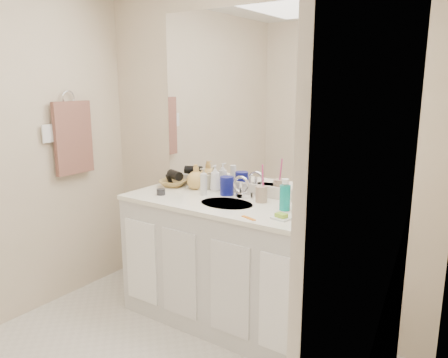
% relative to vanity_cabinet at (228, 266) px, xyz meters
% --- Properties ---
extents(wall_back, '(2.60, 0.02, 2.40)m').
position_rel_vanity_cabinet_xyz_m(wall_back, '(0.00, 0.28, 0.77)').
color(wall_back, beige).
rests_on(wall_back, floor).
extents(wall_right, '(0.02, 2.60, 2.40)m').
position_rel_vanity_cabinet_xyz_m(wall_right, '(1.30, -1.02, 0.77)').
color(wall_right, beige).
rests_on(wall_right, floor).
extents(vanity_cabinet, '(1.50, 0.55, 0.85)m').
position_rel_vanity_cabinet_xyz_m(vanity_cabinet, '(0.00, 0.00, 0.00)').
color(vanity_cabinet, silver).
rests_on(vanity_cabinet, floor).
extents(countertop, '(1.52, 0.57, 0.03)m').
position_rel_vanity_cabinet_xyz_m(countertop, '(0.00, 0.00, 0.44)').
color(countertop, white).
rests_on(countertop, vanity_cabinet).
extents(backsplash, '(1.52, 0.03, 0.08)m').
position_rel_vanity_cabinet_xyz_m(backsplash, '(0.00, 0.26, 0.50)').
color(backsplash, silver).
rests_on(backsplash, countertop).
extents(sink_basin, '(0.37, 0.37, 0.02)m').
position_rel_vanity_cabinet_xyz_m(sink_basin, '(0.00, -0.02, 0.44)').
color(sink_basin, beige).
rests_on(sink_basin, countertop).
extents(faucet, '(0.02, 0.02, 0.11)m').
position_rel_vanity_cabinet_xyz_m(faucet, '(0.00, 0.16, 0.51)').
color(faucet, silver).
rests_on(faucet, countertop).
extents(mirror, '(1.48, 0.01, 1.20)m').
position_rel_vanity_cabinet_xyz_m(mirror, '(0.00, 0.27, 1.14)').
color(mirror, white).
rests_on(mirror, wall_back).
extents(blue_mug, '(0.12, 0.12, 0.13)m').
position_rel_vanity_cabinet_xyz_m(blue_mug, '(-0.12, 0.16, 0.52)').
color(blue_mug, navy).
rests_on(blue_mug, countertop).
extents(tan_cup, '(0.09, 0.09, 0.11)m').
position_rel_vanity_cabinet_xyz_m(tan_cup, '(0.17, 0.14, 0.51)').
color(tan_cup, tan).
rests_on(tan_cup, countertop).
extents(toothbrush, '(0.02, 0.04, 0.22)m').
position_rel_vanity_cabinet_xyz_m(toothbrush, '(0.18, 0.14, 0.60)').
color(toothbrush, '#E63C89').
rests_on(toothbrush, tan_cup).
extents(mouthwash_bottle, '(0.07, 0.07, 0.16)m').
position_rel_vanity_cabinet_xyz_m(mouthwash_bottle, '(0.39, 0.06, 0.53)').
color(mouthwash_bottle, '#0C9891').
rests_on(mouthwash_bottle, countertop).
extents(clear_pump_bottle, '(0.08, 0.08, 0.17)m').
position_rel_vanity_cabinet_xyz_m(clear_pump_bottle, '(0.52, 0.18, 0.54)').
color(clear_pump_bottle, silver).
rests_on(clear_pump_bottle, countertop).
extents(soap_dish, '(0.12, 0.10, 0.01)m').
position_rel_vanity_cabinet_xyz_m(soap_dish, '(0.46, -0.13, 0.46)').
color(soap_dish, white).
rests_on(soap_dish, countertop).
extents(green_soap, '(0.07, 0.06, 0.02)m').
position_rel_vanity_cabinet_xyz_m(green_soap, '(0.46, -0.13, 0.48)').
color(green_soap, '#93C830').
rests_on(green_soap, soap_dish).
extents(orange_comb, '(0.11, 0.06, 0.00)m').
position_rel_vanity_cabinet_xyz_m(orange_comb, '(0.29, -0.22, 0.46)').
color(orange_comb, orange).
rests_on(orange_comb, countertop).
extents(dark_jar, '(0.08, 0.08, 0.04)m').
position_rel_vanity_cabinet_xyz_m(dark_jar, '(-0.51, -0.10, 0.48)').
color(dark_jar, '#25262A').
rests_on(dark_jar, countertop).
extents(extra_white_bottle, '(0.06, 0.06, 0.15)m').
position_rel_vanity_cabinet_xyz_m(extra_white_bottle, '(-0.26, 0.07, 0.53)').
color(extra_white_bottle, silver).
rests_on(extra_white_bottle, countertop).
extents(soap_bottle_white, '(0.09, 0.09, 0.19)m').
position_rel_vanity_cabinet_xyz_m(soap_bottle_white, '(-0.26, 0.21, 0.55)').
color(soap_bottle_white, white).
rests_on(soap_bottle_white, countertop).
extents(soap_bottle_cream, '(0.08, 0.08, 0.16)m').
position_rel_vanity_cabinet_xyz_m(soap_bottle_cream, '(-0.35, 0.20, 0.54)').
color(soap_bottle_cream, beige).
rests_on(soap_bottle_cream, countertop).
extents(soap_bottle_yellow, '(0.18, 0.18, 0.19)m').
position_rel_vanity_cabinet_xyz_m(soap_bottle_yellow, '(-0.41, 0.19, 0.55)').
color(soap_bottle_yellow, '#DBAB55').
rests_on(soap_bottle_yellow, countertop).
extents(wicker_basket, '(0.25, 0.25, 0.05)m').
position_rel_vanity_cabinet_xyz_m(wicker_basket, '(-0.61, 0.15, 0.48)').
color(wicker_basket, olive).
rests_on(wicker_basket, countertop).
extents(hair_dryer, '(0.16, 0.12, 0.07)m').
position_rel_vanity_cabinet_xyz_m(hair_dryer, '(-0.59, 0.15, 0.54)').
color(hair_dryer, black).
rests_on(hair_dryer, wicker_basket).
extents(towel_ring, '(0.01, 0.11, 0.11)m').
position_rel_vanity_cabinet_xyz_m(towel_ring, '(-1.27, -0.25, 1.12)').
color(towel_ring, silver).
rests_on(towel_ring, wall_left).
extents(hand_towel, '(0.04, 0.32, 0.55)m').
position_rel_vanity_cabinet_xyz_m(hand_towel, '(-1.25, -0.25, 0.82)').
color(hand_towel, brown).
rests_on(hand_towel, towel_ring).
extents(switch_plate, '(0.01, 0.08, 0.13)m').
position_rel_vanity_cabinet_xyz_m(switch_plate, '(-1.27, -0.45, 0.88)').
color(switch_plate, white).
rests_on(switch_plate, wall_left).
extents(door, '(0.02, 0.82, 2.00)m').
position_rel_vanity_cabinet_xyz_m(door, '(1.29, -1.32, 0.57)').
color(door, white).
rests_on(door, floor).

